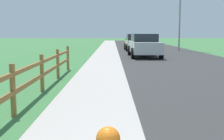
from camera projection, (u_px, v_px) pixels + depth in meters
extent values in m
plane|color=#3B733E|center=(119.00, 52.00, 26.11)|extent=(120.00, 120.00, 0.00)
cube|color=#313131|center=(156.00, 50.00, 28.09)|extent=(7.00, 66.00, 0.01)
cube|color=#AFA7A1|center=(87.00, 50.00, 28.11)|extent=(6.00, 66.00, 0.01)
cube|color=#3B733E|center=(71.00, 50.00, 28.11)|extent=(5.00, 66.00, 0.00)
sphere|color=orange|center=(109.00, 139.00, 2.64)|extent=(0.22, 0.22, 0.22)
cube|color=#CB6115|center=(109.00, 131.00, 2.64)|extent=(0.04, 0.04, 0.04)
cylinder|color=olive|center=(14.00, 90.00, 5.95)|extent=(0.11, 0.11, 1.07)
cylinder|color=olive|center=(43.00, 73.00, 8.42)|extent=(0.11, 0.11, 1.07)
cylinder|color=olive|center=(59.00, 64.00, 10.89)|extent=(0.11, 0.11, 1.07)
cylinder|color=olive|center=(69.00, 58.00, 13.36)|extent=(0.11, 0.11, 1.07)
cube|color=olive|center=(31.00, 83.00, 7.19)|extent=(0.07, 12.44, 0.09)
cube|color=olive|center=(31.00, 67.00, 7.15)|extent=(0.07, 12.44, 0.09)
cube|color=#B7BABF|center=(145.00, 47.00, 20.51)|extent=(1.89, 4.98, 0.75)
cube|color=#1E232B|center=(145.00, 38.00, 20.59)|extent=(1.63, 2.61, 0.52)
cylinder|color=black|center=(130.00, 50.00, 22.06)|extent=(0.23, 0.71, 0.71)
cylinder|color=black|center=(155.00, 50.00, 22.08)|extent=(0.23, 0.71, 0.71)
cylinder|color=black|center=(134.00, 53.00, 19.01)|extent=(0.23, 0.71, 0.71)
cylinder|color=black|center=(162.00, 53.00, 19.04)|extent=(0.23, 0.71, 0.71)
cube|color=#C6B793|center=(137.00, 44.00, 27.66)|extent=(1.91, 4.29, 0.67)
cube|color=#1E232B|center=(137.00, 37.00, 27.81)|extent=(1.66, 2.01, 0.57)
cylinder|color=black|center=(126.00, 46.00, 28.99)|extent=(0.23, 0.65, 0.65)
cylinder|color=black|center=(145.00, 46.00, 29.01)|extent=(0.23, 0.65, 0.65)
cylinder|color=black|center=(128.00, 48.00, 26.37)|extent=(0.23, 0.65, 0.65)
cylinder|color=black|center=(149.00, 48.00, 26.39)|extent=(0.23, 0.65, 0.65)
cube|color=black|center=(136.00, 41.00, 35.15)|extent=(2.04, 4.71, 0.64)
cube|color=#1E232B|center=(136.00, 37.00, 34.98)|extent=(1.75, 2.43, 0.48)
cylinder|color=black|center=(127.00, 43.00, 36.60)|extent=(0.24, 0.68, 0.68)
cylinder|color=black|center=(142.00, 43.00, 36.64)|extent=(0.24, 0.68, 0.68)
cylinder|color=black|center=(128.00, 44.00, 33.73)|extent=(0.24, 0.68, 0.68)
cylinder|color=black|center=(146.00, 44.00, 33.77)|extent=(0.24, 0.68, 0.68)
cylinder|color=gray|center=(181.00, 14.00, 26.70)|extent=(0.14, 0.14, 6.61)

